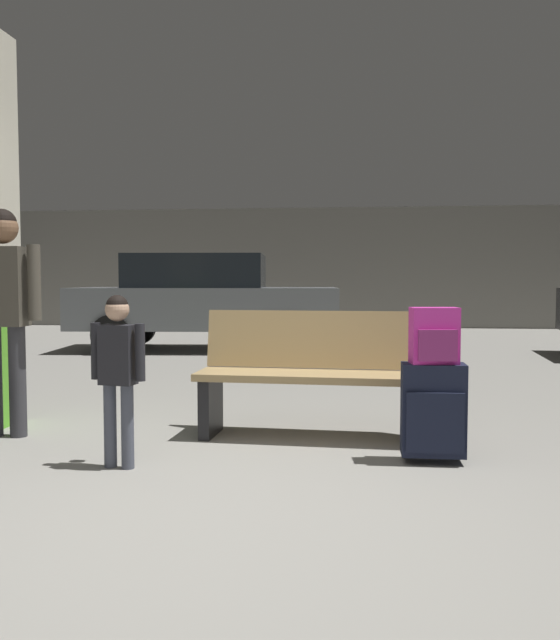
{
  "coord_description": "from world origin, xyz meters",
  "views": [
    {
      "loc": [
        0.69,
        -3.03,
        1.11
      ],
      "look_at": [
        0.22,
        1.3,
        0.85
      ],
      "focal_mm": 37.82,
      "sensor_mm": 36.0,
      "label": 1
    }
  ],
  "objects_px": {
    "backpack_bright": "(434,336)",
    "parked_car_far": "(204,299)",
    "suitcase": "(433,410)",
    "adult": "(3,297)",
    "child": "(118,362)",
    "bench": "(312,375)"
  },
  "relations": [
    {
      "from": "backpack_bright",
      "to": "parked_car_far",
      "type": "bearing_deg",
      "value": 114.04
    },
    {
      "from": "child",
      "to": "backpack_bright",
      "type": "bearing_deg",
      "value": 9.77
    },
    {
      "from": "parked_car_far",
      "to": "bench",
      "type": "bearing_deg",
      "value": -70.27
    },
    {
      "from": "bench",
      "to": "child",
      "type": "height_order",
      "value": "child"
    },
    {
      "from": "suitcase",
      "to": "child",
      "type": "xyz_separation_m",
      "value": [
        -1.86,
        -0.32,
        0.31
      ]
    },
    {
      "from": "child",
      "to": "parked_car_far",
      "type": "bearing_deg",
      "value": 98.35
    },
    {
      "from": "bench",
      "to": "backpack_bright",
      "type": "bearing_deg",
      "value": -38.0
    },
    {
      "from": "suitcase",
      "to": "bench",
      "type": "bearing_deg",
      "value": 141.99
    },
    {
      "from": "adult",
      "to": "suitcase",
      "type": "bearing_deg",
      "value": -7.19
    },
    {
      "from": "bench",
      "to": "backpack_bright",
      "type": "xyz_separation_m",
      "value": [
        0.77,
        -0.6,
        0.33
      ]
    },
    {
      "from": "suitcase",
      "to": "backpack_bright",
      "type": "xyz_separation_m",
      "value": [
        0.0,
        -0.0,
        0.45
      ]
    },
    {
      "from": "bench",
      "to": "adult",
      "type": "height_order",
      "value": "adult"
    },
    {
      "from": "bench",
      "to": "adult",
      "type": "xyz_separation_m",
      "value": [
        -2.16,
        -0.23,
        0.55
      ]
    },
    {
      "from": "suitcase",
      "to": "child",
      "type": "height_order",
      "value": "child"
    },
    {
      "from": "suitcase",
      "to": "parked_car_far",
      "type": "bearing_deg",
      "value": 114.04
    },
    {
      "from": "child",
      "to": "parked_car_far",
      "type": "xyz_separation_m",
      "value": [
        -0.98,
        6.69,
        0.18
      ]
    },
    {
      "from": "child",
      "to": "adult",
      "type": "bearing_deg",
      "value": 147.26
    },
    {
      "from": "backpack_bright",
      "to": "adult",
      "type": "relative_size",
      "value": 0.21
    },
    {
      "from": "bench",
      "to": "backpack_bright",
      "type": "height_order",
      "value": "backpack_bright"
    },
    {
      "from": "suitcase",
      "to": "adult",
      "type": "height_order",
      "value": "adult"
    },
    {
      "from": "backpack_bright",
      "to": "bench",
      "type": "bearing_deg",
      "value": 142.0
    },
    {
      "from": "bench",
      "to": "suitcase",
      "type": "relative_size",
      "value": 2.69
    }
  ]
}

